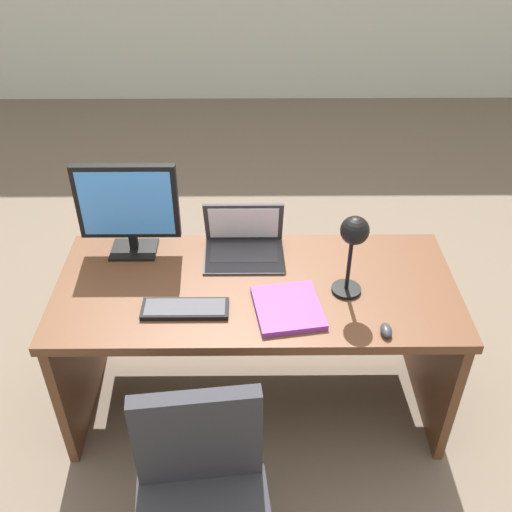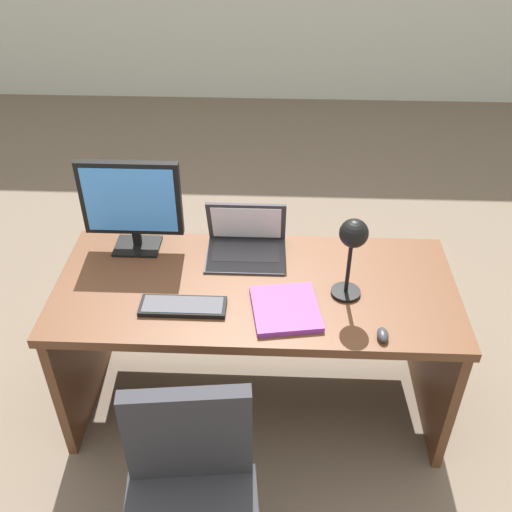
{
  "view_description": "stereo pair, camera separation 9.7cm",
  "coord_description": "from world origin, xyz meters",
  "px_view_note": "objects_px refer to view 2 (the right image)",
  "views": [
    {
      "loc": [
        -0.01,
        -1.87,
        2.29
      ],
      "look_at": [
        0.0,
        0.04,
        0.87
      ],
      "focal_mm": 41.15,
      "sensor_mm": 36.0,
      "label": 1
    },
    {
      "loc": [
        0.08,
        -1.87,
        2.29
      ],
      "look_at": [
        0.0,
        0.04,
        0.87
      ],
      "focal_mm": 41.15,
      "sensor_mm": 36.0,
      "label": 2
    }
  ],
  "objects_px": {
    "mouse": "(383,335)",
    "book": "(285,309)",
    "keyboard": "(183,306)",
    "desk_lamp": "(352,243)",
    "monitor": "(131,202)",
    "desk": "(256,315)",
    "laptop": "(246,236)"
  },
  "relations": [
    {
      "from": "keyboard",
      "to": "book",
      "type": "relative_size",
      "value": 1.08
    },
    {
      "from": "desk_lamp",
      "to": "book",
      "type": "xyz_separation_m",
      "value": [
        -0.24,
        -0.09,
        -0.26
      ]
    },
    {
      "from": "desk",
      "to": "book",
      "type": "distance_m",
      "value": 0.33
    },
    {
      "from": "monitor",
      "to": "keyboard",
      "type": "height_order",
      "value": "monitor"
    },
    {
      "from": "monitor",
      "to": "keyboard",
      "type": "relative_size",
      "value": 1.27
    },
    {
      "from": "keyboard",
      "to": "laptop",
      "type": "bearing_deg",
      "value": 60.57
    },
    {
      "from": "monitor",
      "to": "book",
      "type": "bearing_deg",
      "value": -30.96
    },
    {
      "from": "monitor",
      "to": "mouse",
      "type": "relative_size",
      "value": 5.76
    },
    {
      "from": "keyboard",
      "to": "desk_lamp",
      "type": "xyz_separation_m",
      "value": [
        0.64,
        0.09,
        0.26
      ]
    },
    {
      "from": "laptop",
      "to": "mouse",
      "type": "distance_m",
      "value": 0.76
    },
    {
      "from": "keyboard",
      "to": "mouse",
      "type": "relative_size",
      "value": 4.54
    },
    {
      "from": "monitor",
      "to": "laptop",
      "type": "bearing_deg",
      "value": -0.01
    },
    {
      "from": "keyboard",
      "to": "book",
      "type": "distance_m",
      "value": 0.4
    },
    {
      "from": "desk",
      "to": "laptop",
      "type": "height_order",
      "value": "laptop"
    },
    {
      "from": "keyboard",
      "to": "desk_lamp",
      "type": "distance_m",
      "value": 0.7
    },
    {
      "from": "laptop",
      "to": "keyboard",
      "type": "relative_size",
      "value": 1.02
    },
    {
      "from": "monitor",
      "to": "book",
      "type": "relative_size",
      "value": 1.38
    },
    {
      "from": "desk",
      "to": "mouse",
      "type": "height_order",
      "value": "mouse"
    },
    {
      "from": "desk",
      "to": "desk_lamp",
      "type": "distance_m",
      "value": 0.61
    },
    {
      "from": "desk_lamp",
      "to": "desk",
      "type": "bearing_deg",
      "value": 162.83
    },
    {
      "from": "desk_lamp",
      "to": "book",
      "type": "distance_m",
      "value": 0.36
    },
    {
      "from": "laptop",
      "to": "keyboard",
      "type": "distance_m",
      "value": 0.46
    },
    {
      "from": "monitor",
      "to": "keyboard",
      "type": "bearing_deg",
      "value": -56.76
    },
    {
      "from": "laptop",
      "to": "desk_lamp",
      "type": "distance_m",
      "value": 0.55
    },
    {
      "from": "monitor",
      "to": "laptop",
      "type": "height_order",
      "value": "monitor"
    },
    {
      "from": "desk",
      "to": "monitor",
      "type": "height_order",
      "value": "monitor"
    },
    {
      "from": "monitor",
      "to": "keyboard",
      "type": "distance_m",
      "value": 0.53
    },
    {
      "from": "mouse",
      "to": "desk",
      "type": "bearing_deg",
      "value": 144.93
    },
    {
      "from": "monitor",
      "to": "desk_lamp",
      "type": "xyz_separation_m",
      "value": [
        0.91,
        -0.31,
        0.03
      ]
    },
    {
      "from": "mouse",
      "to": "book",
      "type": "relative_size",
      "value": 0.24
    },
    {
      "from": "keyboard",
      "to": "book",
      "type": "height_order",
      "value": "book"
    },
    {
      "from": "mouse",
      "to": "laptop",
      "type": "bearing_deg",
      "value": 135.03
    }
  ]
}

